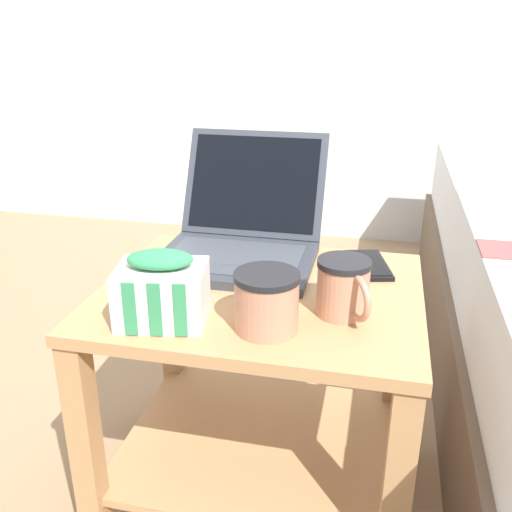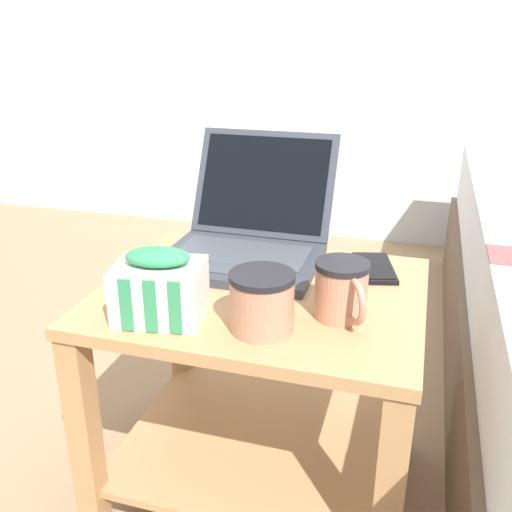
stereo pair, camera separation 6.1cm
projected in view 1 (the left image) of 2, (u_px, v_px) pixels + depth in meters
name	position (u px, v px, depth m)	size (l,w,h in m)	color
ground_plane	(260.00, 487.00, 1.21)	(8.00, 8.00, 0.00)	#937556
bedside_table	(260.00, 367.00, 1.10)	(0.58, 0.48, 0.46)	tan
laptop	(242.00, 234.00, 1.18)	(0.31, 0.35, 0.23)	#333842
mug_front_left	(344.00, 285.00, 0.93)	(0.09, 0.12, 0.10)	tan
mug_front_right	(268.00, 298.00, 0.89)	(0.10, 0.14, 0.10)	tan
snack_bag	(162.00, 290.00, 0.91)	(0.16, 0.13, 0.12)	white
cell_phone	(368.00, 265.00, 1.13)	(0.11, 0.16, 0.01)	black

